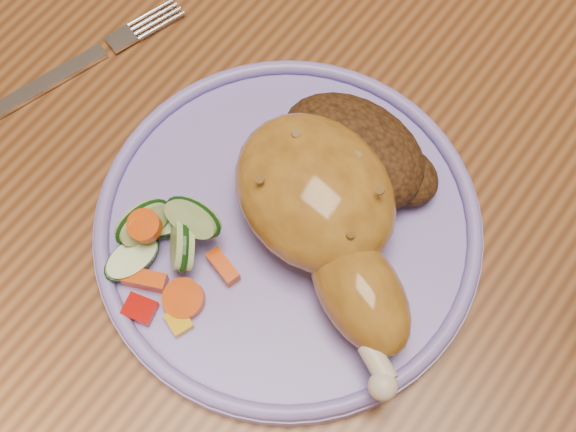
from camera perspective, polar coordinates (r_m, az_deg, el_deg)
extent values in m
plane|color=#502E1B|center=(1.28, 3.19, -11.70)|extent=(4.00, 4.00, 0.00)
cube|color=brown|center=(0.58, 6.84, 3.36)|extent=(0.90, 1.40, 0.04)
cylinder|color=#4C2D16|center=(1.25, 6.95, 8.92)|extent=(0.04, 0.04, 0.41)
cylinder|color=#8373D0|center=(0.53, 0.00, -0.91)|extent=(0.26, 0.26, 0.01)
torus|color=#8373D0|center=(0.52, 0.00, -0.44)|extent=(0.25, 0.25, 0.01)
ellipsoid|color=#AC7224|center=(0.50, 1.92, 1.73)|extent=(0.14, 0.13, 0.06)
ellipsoid|color=#AC7224|center=(0.49, 5.11, -5.28)|extent=(0.10, 0.08, 0.05)
sphere|color=beige|center=(0.47, 6.77, -11.91)|extent=(0.02, 0.02, 0.02)
ellipsoid|color=#402510|center=(0.53, 4.62, 4.62)|extent=(0.10, 0.08, 0.05)
ellipsoid|color=#402510|center=(0.53, 8.09, 2.92)|extent=(0.05, 0.04, 0.03)
ellipsoid|color=#402510|center=(0.54, 1.53, 5.30)|extent=(0.04, 0.04, 0.02)
cube|color=#A50A05|center=(0.51, -10.50, -6.54)|extent=(0.02, 0.02, 0.01)
cube|color=#E5A507|center=(0.51, -7.78, -7.44)|extent=(0.02, 0.02, 0.01)
cube|color=#ED4407|center=(0.51, -4.63, -3.63)|extent=(0.03, 0.02, 0.01)
cylinder|color=#ED4407|center=(0.51, -10.17, -0.69)|extent=(0.02, 0.02, 0.01)
cylinder|color=#ED4407|center=(0.51, -7.43, -5.86)|extent=(0.03, 0.03, 0.01)
cube|color=#ED4407|center=(0.52, -10.16, -4.47)|extent=(0.03, 0.02, 0.01)
cylinder|color=#B7D289|center=(0.51, -7.53, -1.88)|extent=(0.04, 0.04, 0.04)
cylinder|color=#B7D289|center=(0.50, -6.77, -0.11)|extent=(0.04, 0.04, 0.03)
cylinder|color=#B7D289|center=(0.52, -10.32, -0.42)|extent=(0.03, 0.04, 0.04)
cylinder|color=#B7D289|center=(0.53, -9.11, -0.44)|extent=(0.05, 0.05, 0.02)
cylinder|color=#B7D289|center=(0.52, -11.04, -2.94)|extent=(0.04, 0.04, 0.02)
cube|color=silver|center=(0.61, -17.28, 8.76)|extent=(0.04, 0.11, 0.00)
cube|color=silver|center=(0.62, -11.77, 12.24)|extent=(0.03, 0.06, 0.00)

